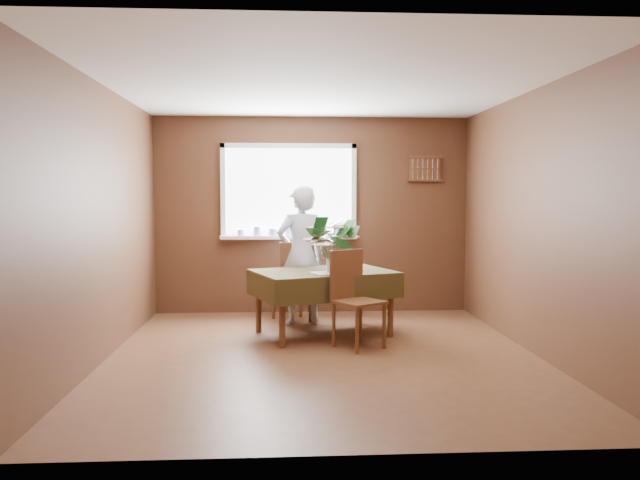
{
  "coord_description": "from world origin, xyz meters",
  "views": [
    {
      "loc": [
        -0.37,
        -5.73,
        1.49
      ],
      "look_at": [
        0.0,
        0.55,
        1.05
      ],
      "focal_mm": 35.0,
      "sensor_mm": 36.0,
      "label": 1
    }
  ],
  "objects": [
    {
      "name": "table_knife",
      "position": [
        0.32,
        0.72,
        0.7
      ],
      "size": [
        0.18,
        0.19,
        0.0
      ],
      "primitive_type": "cube",
      "rotation": [
        0.0,
        0.0,
        0.74
      ],
      "color": "silver",
      "rests_on": "dining_table"
    },
    {
      "name": "chair_near",
      "position": [
        0.32,
        0.36,
        0.52
      ],
      "size": [
        0.57,
        0.57,
        0.96
      ],
      "rotation": [
        0.0,
        0.0,
        0.6
      ],
      "color": "brown",
      "rests_on": "floor"
    },
    {
      "name": "seated_woman",
      "position": [
        -0.17,
        1.52,
        0.81
      ],
      "size": [
        0.68,
        0.55,
        1.61
      ],
      "primitive_type": "imported",
      "rotation": [
        0.0,
        0.0,
        3.46
      ],
      "color": "white",
      "rests_on": "floor"
    },
    {
      "name": "floor",
      "position": [
        0.0,
        0.0,
        0.0
      ],
      "size": [
        4.5,
        4.5,
        0.0
      ],
      "primitive_type": "plane",
      "color": "#502E1B",
      "rests_on": "ground"
    },
    {
      "name": "wall_left",
      "position": [
        -2.0,
        0.0,
        1.25
      ],
      "size": [
        0.0,
        4.5,
        4.5
      ],
      "primitive_type": "plane",
      "rotation": [
        1.57,
        0.0,
        1.57
      ],
      "color": "brown",
      "rests_on": "floor"
    },
    {
      "name": "wall_front",
      "position": [
        0.0,
        -2.25,
        1.25
      ],
      "size": [
        4.0,
        0.0,
        4.0
      ],
      "primitive_type": "plane",
      "rotation": [
        -1.57,
        0.0,
        0.0
      ],
      "color": "brown",
      "rests_on": "floor"
    },
    {
      "name": "wall_right",
      "position": [
        2.0,
        0.0,
        1.25
      ],
      "size": [
        0.0,
        4.5,
        4.5
      ],
      "primitive_type": "plane",
      "rotation": [
        1.57,
        0.0,
        -1.57
      ],
      "color": "brown",
      "rests_on": "floor"
    },
    {
      "name": "wall_back",
      "position": [
        0.0,
        2.25,
        1.25
      ],
      "size": [
        4.0,
        0.0,
        4.0
      ],
      "primitive_type": "plane",
      "rotation": [
        1.57,
        0.0,
        0.0
      ],
      "color": "brown",
      "rests_on": "floor"
    },
    {
      "name": "window_assembly",
      "position": [
        -0.3,
        2.19,
        1.34
      ],
      "size": [
        1.72,
        0.2,
        1.22
      ],
      "color": "white",
      "rests_on": "wall_back"
    },
    {
      "name": "side_plate",
      "position": [
        0.39,
        1.17,
        0.7
      ],
      "size": [
        0.25,
        0.25,
        0.01
      ],
      "primitive_type": "cylinder",
      "rotation": [
        0.0,
        0.0,
        0.14
      ],
      "color": "white",
      "rests_on": "dining_table"
    },
    {
      "name": "flower_bouquet",
      "position": [
        0.13,
        0.72,
        1.03
      ],
      "size": [
        0.6,
        0.6,
        0.51
      ],
      "rotation": [
        0.0,
        0.0,
        -0.04
      ],
      "color": "white",
      "rests_on": "dining_table"
    },
    {
      "name": "dining_table",
      "position": [
        0.06,
        0.9,
        0.61
      ],
      "size": [
        1.67,
        1.4,
        0.7
      ],
      "rotation": [
        0.0,
        0.0,
        0.35
      ],
      "color": "brown",
      "rests_on": "floor"
    },
    {
      "name": "ceiling",
      "position": [
        0.0,
        0.0,
        2.5
      ],
      "size": [
        4.5,
        4.5,
        0.0
      ],
      "primitive_type": "plane",
      "rotation": [
        3.14,
        0.0,
        0.0
      ],
      "color": "white",
      "rests_on": "wall_back"
    },
    {
      "name": "chair_far",
      "position": [
        -0.25,
        1.62,
        0.52
      ],
      "size": [
        0.51,
        0.51,
        0.96
      ],
      "rotation": [
        0.0,
        0.0,
        3.44
      ],
      "color": "brown",
      "rests_on": "floor"
    },
    {
      "name": "spoon_rack",
      "position": [
        1.45,
        2.22,
        1.85
      ],
      "size": [
        0.44,
        0.05,
        0.33
      ],
      "color": "brown",
      "rests_on": "wall_back"
    }
  ]
}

